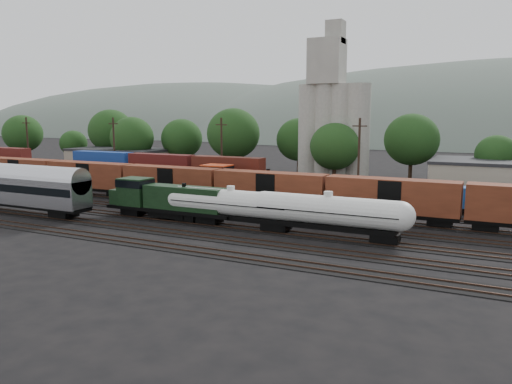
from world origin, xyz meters
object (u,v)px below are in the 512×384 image
at_px(passenger_coach, 5,184).
at_px(grain_silo, 332,122).
at_px(green_locomotive, 163,199).
at_px(tank_car_a, 231,204).
at_px(orange_locomotive, 247,183).

xyz_separation_m(passenger_coach, grain_silo, (28.87, 46.00, 7.59)).
distance_m(green_locomotive, tank_car_a, 9.18).
bearing_deg(passenger_coach, tank_car_a, 9.36).
bearing_deg(tank_car_a, green_locomotive, -180.00).
relative_size(passenger_coach, orange_locomotive, 1.35).
relative_size(tank_car_a, grain_silo, 0.58).
distance_m(orange_locomotive, grain_silo, 27.67).
bearing_deg(tank_car_a, orange_locomotive, 110.89).
relative_size(tank_car_a, passenger_coach, 0.63).
xyz_separation_m(green_locomotive, orange_locomotive, (3.45, 15.00, 0.22)).
bearing_deg(orange_locomotive, grain_silo, 80.72).
xyz_separation_m(passenger_coach, orange_locomotive, (24.62, 20.00, -0.88)).
bearing_deg(passenger_coach, grain_silo, 57.89).
height_order(tank_car_a, passenger_coach, passenger_coach).
height_order(orange_locomotive, grain_silo, grain_silo).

